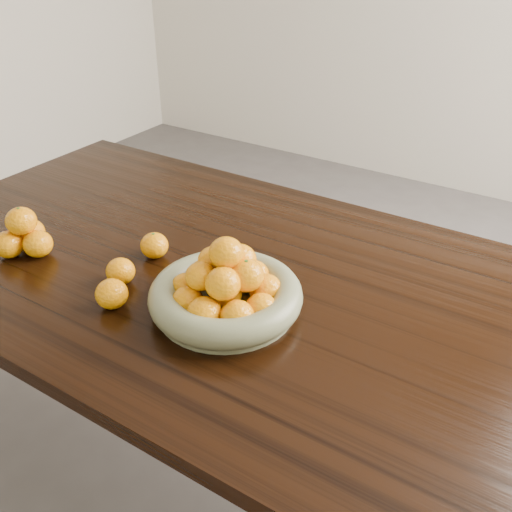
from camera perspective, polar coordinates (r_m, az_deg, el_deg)
The scene contains 7 objects.
ground at distance 1.88m, azimuth -0.56°, elevation -21.56°, with size 5.00×5.00×0.00m, color #514E4C.
dining_table at distance 1.42m, azimuth -0.70°, elevation -5.15°, with size 2.00×1.00×0.75m.
fruit_bowl at distance 1.23m, azimuth -2.99°, elevation -3.55°, with size 0.33×0.33×0.18m.
orange_pyramid at distance 1.55m, azimuth -22.14°, elevation 1.95°, with size 0.14×0.15×0.12m.
loose_orange_0 at distance 1.45m, azimuth -10.13°, elevation 1.05°, with size 0.07×0.07×0.07m, color #F99D07.
loose_orange_1 at distance 1.36m, azimuth -13.39°, elevation -1.49°, with size 0.07×0.07×0.06m, color #F99D07.
loose_orange_2 at distance 1.29m, azimuth -14.23°, elevation -3.69°, with size 0.07×0.07×0.07m, color #F99D07.
Camera 1 is at (0.63, -0.95, 1.50)m, focal length 40.00 mm.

